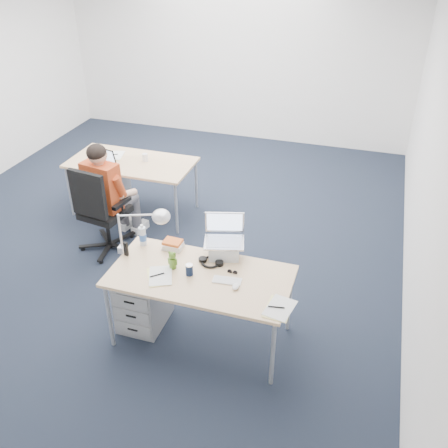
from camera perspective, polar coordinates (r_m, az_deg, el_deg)
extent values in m
plane|color=black|center=(6.37, -7.85, -0.96)|extent=(7.00, 7.00, 0.00)
cube|color=white|center=(8.88, 1.32, 18.58)|extent=(6.00, 0.02, 2.80)
cube|color=white|center=(5.23, 22.51, 6.70)|extent=(0.02, 7.00, 2.80)
cube|color=tan|center=(4.40, -2.74, -5.98)|extent=(1.60, 0.80, 0.03)
cylinder|color=#B7BABC|center=(4.66, -12.98, -10.19)|extent=(0.04, 0.04, 0.70)
cylinder|color=#B7BABC|center=(4.23, 5.59, -14.53)|extent=(0.04, 0.04, 0.70)
cylinder|color=#B7BABC|center=(5.12, -9.22, -5.33)|extent=(0.04, 0.04, 0.70)
cylinder|color=#B7BABC|center=(4.74, 7.50, -8.66)|extent=(0.04, 0.04, 0.70)
cube|color=tan|center=(6.56, -10.56, 6.92)|extent=(1.60, 0.80, 0.03)
cylinder|color=#B7BABC|center=(6.82, -17.21, 3.57)|extent=(0.04, 0.04, 0.70)
cylinder|color=#B7BABC|center=(6.15, -5.47, 1.74)|extent=(0.04, 0.04, 0.70)
cylinder|color=#B7BABC|center=(7.34, -14.30, 6.05)|extent=(0.04, 0.04, 0.70)
cylinder|color=#B7BABC|center=(6.72, -3.19, 4.57)|extent=(0.04, 0.04, 0.70)
cylinder|color=black|center=(6.04, -13.15, -0.51)|extent=(0.05, 0.05, 0.43)
cube|color=black|center=(5.93, -13.41, 1.33)|extent=(0.53, 0.53, 0.07)
cube|color=black|center=(5.61, -15.29, 3.26)|extent=(0.45, 0.12, 0.53)
cube|color=#B23D19|center=(5.78, -13.80, 4.19)|extent=(0.44, 0.29, 0.56)
sphere|color=tan|center=(5.62, -14.29, 7.70)|extent=(0.22, 0.22, 0.22)
cube|color=#939598|center=(4.89, -9.18, -8.51)|extent=(0.40, 0.50, 0.55)
cube|color=#939598|center=(6.97, -12.99, 4.14)|extent=(0.40, 0.50, 0.55)
cube|color=white|center=(4.31, 0.35, -6.47)|extent=(0.26, 0.13, 0.01)
ellipsoid|color=white|center=(4.23, 1.35, -7.16)|extent=(0.06, 0.09, 0.03)
cylinder|color=#121E39|center=(4.36, -3.98, -5.23)|extent=(0.07, 0.07, 0.11)
cylinder|color=silver|center=(4.77, -9.29, -1.24)|extent=(0.09, 0.09, 0.22)
cube|color=silver|center=(4.72, -5.86, -2.36)|extent=(0.21, 0.18, 0.08)
cube|color=black|center=(4.67, -11.15, -2.81)|extent=(0.04, 0.03, 0.14)
cube|color=#FFF393|center=(4.40, -7.43, -5.94)|extent=(0.30, 0.34, 0.01)
cube|color=#FFF393|center=(4.06, 6.25, -9.58)|extent=(0.24, 0.31, 0.01)
cylinder|color=white|center=(6.51, -9.01, 7.52)|extent=(0.09, 0.09, 0.10)
cube|color=white|center=(6.76, -12.45, 7.64)|extent=(0.27, 0.33, 0.01)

